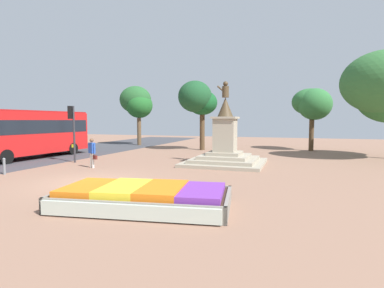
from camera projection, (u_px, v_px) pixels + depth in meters
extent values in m
plane|color=#8C6651|center=(90.00, 182.00, 12.86)|extent=(73.79, 73.79, 0.00)
cube|color=#38281C|center=(143.00, 200.00, 9.20)|extent=(5.37, 3.08, 0.44)
cube|color=gray|center=(128.00, 211.00, 8.00)|extent=(5.22, 0.91, 0.48)
cube|color=gray|center=(155.00, 190.00, 10.39)|extent=(5.22, 0.91, 0.48)
cube|color=gray|center=(67.00, 195.00, 9.64)|extent=(0.49, 2.52, 0.48)
cube|color=gray|center=(228.00, 203.00, 8.75)|extent=(0.49, 2.52, 0.48)
cube|color=orange|center=(88.00, 187.00, 9.48)|extent=(1.53, 2.29, 0.19)
cube|color=yellow|center=(125.00, 188.00, 9.27)|extent=(1.53, 2.29, 0.22)
cube|color=orange|center=(163.00, 190.00, 9.07)|extent=(1.53, 2.29, 0.22)
cube|color=#72339E|center=(202.00, 192.00, 8.86)|extent=(1.53, 2.29, 0.19)
cube|color=#B2BCAD|center=(128.00, 211.00, 7.95)|extent=(4.98, 0.97, 0.40)
cube|color=gray|center=(225.00, 163.00, 18.17)|extent=(4.65, 4.65, 0.19)
cube|color=gray|center=(225.00, 159.00, 18.15)|extent=(3.75, 3.75, 0.19)
cube|color=#A09581|center=(225.00, 156.00, 18.14)|extent=(2.84, 2.84, 0.19)
cube|color=gray|center=(225.00, 153.00, 18.12)|extent=(1.93, 1.93, 0.19)
cube|color=#9E937F|center=(225.00, 135.00, 18.04)|extent=(1.26, 1.26, 1.99)
cube|color=#9E937F|center=(225.00, 118.00, 17.95)|extent=(1.48, 1.48, 0.12)
cone|color=#473823|center=(225.00, 107.00, 17.90)|extent=(0.94, 0.94, 1.15)
cylinder|color=#473823|center=(225.00, 92.00, 17.83)|extent=(0.40, 0.40, 0.67)
sphere|color=#473823|center=(226.00, 84.00, 17.79)|extent=(0.29, 0.29, 0.29)
cylinder|color=#473823|center=(221.00, 89.00, 17.77)|extent=(0.53, 0.37, 0.47)
cylinder|color=#2D2D33|center=(74.00, 134.00, 18.75)|extent=(0.12, 0.12, 3.55)
cube|color=black|center=(71.00, 112.00, 18.67)|extent=(0.28, 0.31, 0.80)
cylinder|color=red|center=(68.00, 108.00, 18.68)|extent=(0.05, 0.14, 0.14)
cylinder|color=#543E08|center=(69.00, 112.00, 18.70)|extent=(0.05, 0.14, 0.14)
cylinder|color=#0D4211|center=(69.00, 117.00, 18.72)|extent=(0.05, 0.14, 0.14)
cube|color=gold|center=(73.00, 146.00, 18.82)|extent=(0.12, 0.17, 0.20)
cube|color=red|center=(27.00, 133.00, 20.73)|extent=(2.92, 9.29, 2.87)
cube|color=black|center=(27.00, 127.00, 20.69)|extent=(2.93, 9.02, 0.92)
cube|color=#9F1414|center=(26.00, 111.00, 20.61)|extent=(2.87, 9.11, 0.10)
cylinder|color=black|center=(50.00, 148.00, 24.03)|extent=(0.32, 0.91, 0.90)
cylinder|color=black|center=(73.00, 149.00, 23.19)|extent=(0.32, 0.91, 0.90)
cylinder|color=black|center=(6.00, 157.00, 18.07)|extent=(0.32, 0.91, 0.90)
cylinder|color=beige|center=(91.00, 160.00, 16.76)|extent=(0.13, 0.13, 0.83)
cylinder|color=beige|center=(93.00, 161.00, 16.64)|extent=(0.13, 0.13, 0.83)
cube|color=#264CA5|center=(92.00, 148.00, 16.64)|extent=(0.43, 0.34, 0.59)
cylinder|color=#264CA5|center=(89.00, 148.00, 16.80)|extent=(0.09, 0.09, 0.56)
cylinder|color=#264CA5|center=(94.00, 149.00, 16.49)|extent=(0.09, 0.09, 0.56)
sphere|color=brown|center=(92.00, 140.00, 16.61)|extent=(0.21, 0.21, 0.21)
cube|color=#591E19|center=(95.00, 157.00, 16.49)|extent=(0.30, 0.21, 0.22)
cylinder|color=slate|center=(4.00, 167.00, 14.65)|extent=(0.12, 0.12, 0.72)
sphere|color=slate|center=(4.00, 159.00, 14.62)|extent=(0.13, 0.13, 0.13)
cylinder|color=#4C3823|center=(202.00, 131.00, 26.71)|extent=(0.44, 0.44, 3.34)
ellipsoid|color=#154F24|center=(202.00, 103.00, 26.56)|extent=(2.65, 2.80, 2.18)
ellipsoid|color=#1B4A27|center=(195.00, 97.00, 26.01)|extent=(2.92, 3.12, 2.73)
cylinder|color=#4C3823|center=(311.00, 134.00, 25.88)|extent=(0.41, 0.41, 2.97)
ellipsoid|color=#2C6733|center=(310.00, 102.00, 26.36)|extent=(3.04, 3.34, 2.34)
ellipsoid|color=#2E6C36|center=(315.00, 104.00, 25.62)|extent=(2.83, 2.73, 2.70)
cylinder|color=brown|center=(139.00, 132.00, 31.89)|extent=(0.43, 0.43, 2.89)
ellipsoid|color=#25592A|center=(135.00, 100.00, 32.03)|extent=(3.44, 2.96, 2.89)
ellipsoid|color=#205D25|center=(139.00, 105.00, 31.87)|extent=(2.78, 3.04, 2.71)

